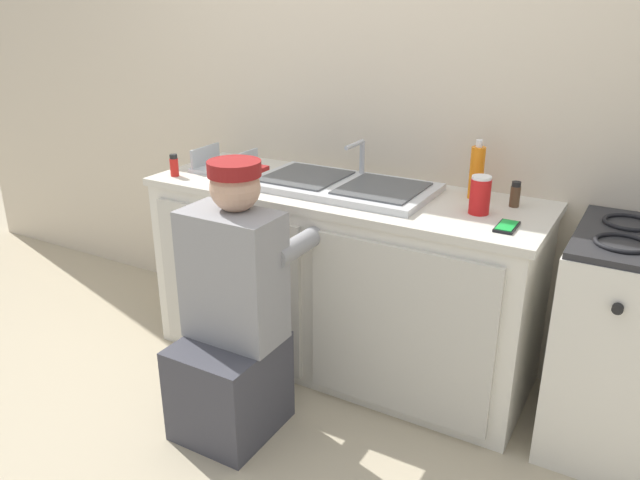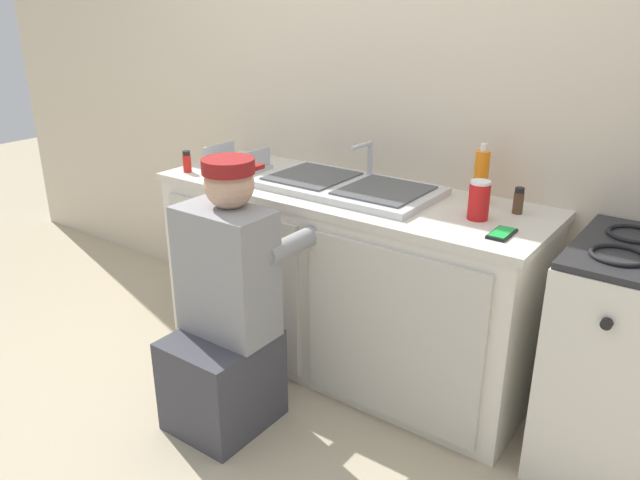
% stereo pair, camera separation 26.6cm
% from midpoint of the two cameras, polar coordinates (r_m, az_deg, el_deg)
% --- Properties ---
extents(ground_plane, '(12.00, 12.00, 0.00)m').
position_cam_midpoint_polar(ground_plane, '(2.91, -3.69, -13.44)').
color(ground_plane, tan).
extents(back_wall, '(6.00, 0.10, 2.50)m').
position_cam_midpoint_polar(back_wall, '(2.98, 2.79, 13.45)').
color(back_wall, beige).
rests_on(back_wall, ground_plane).
extents(counter_cabinet, '(1.76, 0.62, 0.83)m').
position_cam_midpoint_polar(counter_cabinet, '(2.92, -0.74, -3.91)').
color(counter_cabinet, silver).
rests_on(counter_cabinet, ground_plane).
extents(countertop, '(1.80, 0.62, 0.03)m').
position_cam_midpoint_polar(countertop, '(2.77, -0.69, 4.27)').
color(countertop, beige).
rests_on(countertop, counter_cabinet).
extents(sink_double_basin, '(0.80, 0.44, 0.19)m').
position_cam_midpoint_polar(sink_double_basin, '(2.76, -0.67, 4.99)').
color(sink_double_basin, silver).
rests_on(sink_double_basin, countertop).
extents(plumber_person, '(0.42, 0.61, 1.10)m').
position_cam_midpoint_polar(plumber_person, '(2.51, -11.04, -7.65)').
color(plumber_person, '#3F3F47').
rests_on(plumber_person, ground_plane).
extents(soda_cup_red, '(0.08, 0.08, 0.15)m').
position_cam_midpoint_polar(soda_cup_red, '(2.48, 11.48, 4.00)').
color(soda_cup_red, red).
rests_on(soda_cup_red, countertop).
extents(spice_bottle_red, '(0.04, 0.04, 0.10)m').
position_cam_midpoint_polar(spice_bottle_red, '(3.07, -15.65, 6.54)').
color(spice_bottle_red, red).
rests_on(spice_bottle_red, countertop).
extents(soap_bottle_orange, '(0.06, 0.06, 0.25)m').
position_cam_midpoint_polar(soap_bottle_orange, '(2.66, 11.37, 6.07)').
color(soap_bottle_orange, orange).
rests_on(soap_bottle_orange, countertop).
extents(dish_rack_tray, '(0.28, 0.22, 0.11)m').
position_cam_midpoint_polar(dish_rack_tray, '(3.11, -11.14, 6.58)').
color(dish_rack_tray, '#B2B7BC').
rests_on(dish_rack_tray, countertop).
extents(spice_bottle_pepper, '(0.04, 0.04, 0.10)m').
position_cam_midpoint_polar(spice_bottle_pepper, '(2.60, 14.66, 3.99)').
color(spice_bottle_pepper, '#513823').
rests_on(spice_bottle_pepper, countertop).
extents(cell_phone, '(0.07, 0.14, 0.01)m').
position_cam_midpoint_polar(cell_phone, '(2.36, 13.67, 1.15)').
color(cell_phone, black).
rests_on(cell_phone, countertop).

